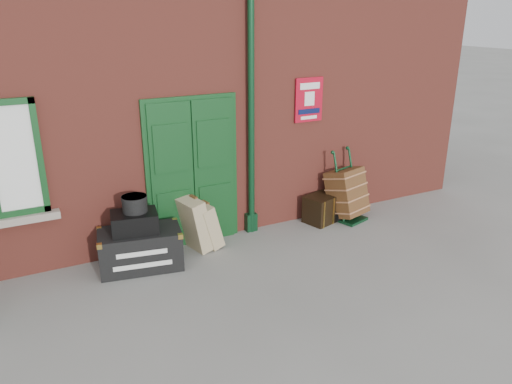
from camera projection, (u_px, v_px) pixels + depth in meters
ground at (255, 279)px, 6.68m from camera, size 80.00×80.00×0.00m
station_building at (166, 84)px, 8.86m from camera, size 10.30×4.30×4.36m
houdini_trunk at (141, 249)px, 6.91m from camera, size 1.20×0.80×0.55m
strongbox at (135, 222)px, 6.75m from camera, size 0.68×0.55×0.28m
hatbox at (135, 204)px, 6.70m from camera, size 0.39×0.39×0.22m
suitcase_back at (194, 223)px, 7.41m from camera, size 0.48×0.63×0.82m
suitcase_front at (205, 224)px, 7.51m from camera, size 0.48×0.58×0.71m
porter_trolley at (347, 193)px, 8.48m from camera, size 0.73×0.76×1.19m
dark_trunk at (324, 208)px, 8.47m from camera, size 0.74×0.59×0.47m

